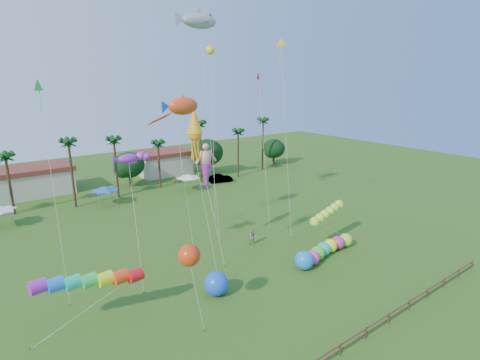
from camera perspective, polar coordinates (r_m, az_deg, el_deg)
ground at (r=35.30m, az=10.20°, el=-17.80°), size 160.00×160.00×0.00m
tree_line at (r=70.38m, az=-14.29°, el=2.57°), size 69.46×8.91×11.00m
buildings_row at (r=74.37m, az=-20.70°, el=0.92°), size 35.00×7.00×4.00m
tent_row at (r=60.67m, az=-19.74°, el=-1.34°), size 31.00×4.00×0.60m
fence at (r=31.95m, az=18.61°, el=-21.03°), size 36.12×0.12×1.00m
car_b at (r=71.20m, az=-3.02°, el=0.26°), size 4.83×2.65×1.51m
spectator_b at (r=44.82m, az=1.99°, el=-8.69°), size 1.15×1.09×1.88m
caterpillar_inflatable at (r=42.69m, az=12.45°, el=-10.49°), size 9.86×2.95×2.00m
blue_ball at (r=35.25m, az=-3.64°, el=-15.47°), size 2.25×2.25×2.25m
rainbow_tube at (r=32.17m, az=-19.14°, el=-14.61°), size 10.12×1.34×4.10m
green_worm at (r=43.42m, az=11.33°, el=-6.27°), size 9.02×3.17×4.09m
orange_ball_kite at (r=29.20m, az=-7.74°, el=-11.30°), size 2.00×2.30×6.99m
merman_kite at (r=40.39m, az=-5.18°, el=1.68°), size 2.21×4.99×12.05m
fish_kite at (r=43.58m, az=-8.66°, el=11.10°), size 5.62×5.91×17.24m
shark_kite at (r=48.58m, az=-6.20°, el=22.93°), size 6.44×8.31×26.79m
squid_kite at (r=34.74m, az=-6.91°, el=6.95°), size 1.94×4.62×16.28m
lobster_kite at (r=37.12m, az=-16.63°, el=3.13°), size 3.89×5.96×12.42m
delta_kite_red at (r=48.79m, az=2.84°, el=15.06°), size 1.32×4.06×19.92m
delta_kite_yellow at (r=46.34m, az=6.30°, el=19.52°), size 1.27×3.98×23.66m
delta_kite_green at (r=35.76m, az=-28.32°, el=12.00°), size 1.13×4.20×19.10m
delta_kite_blue at (r=52.55m, az=-4.54°, el=22.69°), size 2.48×3.72×27.30m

